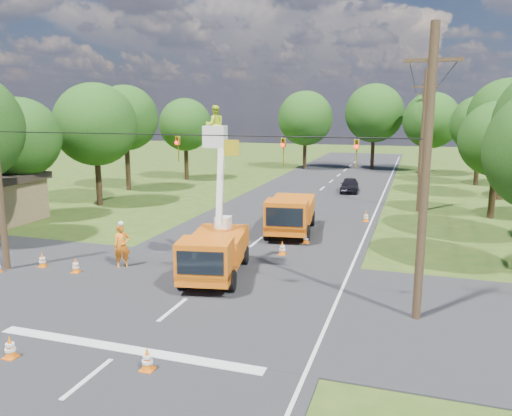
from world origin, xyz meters
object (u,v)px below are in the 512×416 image
(pole_right_near, at_px, (425,175))
(pole_right_mid, at_px, (422,140))
(traffic_cone_3, at_px, (306,237))
(tree_left_d, at_px, (95,125))
(tree_left_e, at_px, (125,118))
(bucket_truck, at_px, (215,242))
(pole_right_far, at_px, (422,130))
(ground_worker, at_px, (122,246))
(second_truck, at_px, (290,213))
(tree_far_a, at_px, (305,118))
(tree_right_d, at_px, (507,117))
(traffic_cone_0, at_px, (10,347))
(traffic_cone_4, at_px, (76,265))
(tree_left_c, at_px, (20,138))
(traffic_cone_1, at_px, (147,359))
(tree_far_b, at_px, (374,113))
(tree_far_c, at_px, (432,120))
(tree_right_e, at_px, (481,125))
(tree_left_f, at_px, (185,125))
(distant_car, at_px, (349,185))
(traffic_cone_5, at_px, (42,260))
(traffic_cone_7, at_px, (366,216))
(tree_right_c, at_px, (498,139))
(traffic_cone_2, at_px, (282,248))

(pole_right_near, xyz_separation_m, pole_right_mid, (0.00, 20.00, 0.00))
(traffic_cone_3, xyz_separation_m, tree_left_d, (-17.66, 6.35, 5.77))
(tree_left_e, bearing_deg, bucket_truck, -49.94)
(pole_right_far, distance_m, tree_left_e, 31.08)
(ground_worker, distance_m, pole_right_mid, 22.70)
(pole_right_mid, xyz_separation_m, tree_left_e, (-25.30, 2.00, 1.38))
(second_truck, distance_m, tree_far_a, 33.40)
(tree_left_d, xyz_separation_m, tree_right_d, (29.80, 12.00, 0.55))
(traffic_cone_0, distance_m, traffic_cone_4, 7.90)
(tree_left_c, bearing_deg, tree_left_e, 91.32)
(traffic_cone_1, height_order, tree_left_d, tree_left_d)
(traffic_cone_0, height_order, tree_left_e, tree_left_e)
(traffic_cone_1, height_order, tree_far_b, tree_far_b)
(traffic_cone_1, xyz_separation_m, tree_far_c, (8.19, 48.08, 5.70))
(pole_right_mid, bearing_deg, tree_right_e, 70.54)
(bucket_truck, distance_m, traffic_cone_0, 9.23)
(pole_right_near, xyz_separation_m, tree_far_c, (1.00, 42.00, 0.96))
(traffic_cone_1, distance_m, tree_right_e, 43.28)
(tree_left_f, bearing_deg, traffic_cone_0, -72.04)
(distant_car, height_order, tree_far_a, tree_far_a)
(second_truck, bearing_deg, bucket_truck, -105.70)
(traffic_cone_5, xyz_separation_m, traffic_cone_7, (13.40, 14.43, 0.00))
(bucket_truck, bearing_deg, tree_far_c, 65.85)
(pole_right_far, relative_size, tree_far_a, 1.05)
(tree_far_a, bearing_deg, tree_right_d, -38.94)
(tree_left_e, xyz_separation_m, tree_right_e, (30.60, 13.00, -0.68))
(traffic_cone_3, distance_m, tree_right_c, 15.58)
(distant_car, xyz_separation_m, traffic_cone_1, (-1.33, -32.92, -0.29))
(second_truck, xyz_separation_m, distant_car, (1.35, 16.26, -0.58))
(traffic_cone_4, bearing_deg, tree_left_f, 106.39)
(traffic_cone_7, distance_m, tree_left_d, 21.05)
(tree_left_d, distance_m, tree_left_f, 15.01)
(pole_right_mid, height_order, tree_left_e, pole_right_mid)
(traffic_cone_2, bearing_deg, tree_left_e, 139.81)
(traffic_cone_4, relative_size, traffic_cone_7, 1.00)
(traffic_cone_0, bearing_deg, tree_left_c, 130.89)
(traffic_cone_5, distance_m, tree_left_c, 12.79)
(tree_left_f, height_order, tree_far_c, tree_far_c)
(distant_car, distance_m, pole_right_far, 15.08)
(tree_right_d, xyz_separation_m, tree_far_c, (-5.30, 15.00, -0.62))
(traffic_cone_3, distance_m, pole_right_far, 32.24)
(traffic_cone_7, height_order, tree_right_d, tree_right_d)
(traffic_cone_1, relative_size, tree_right_e, 0.08)
(tree_left_f, xyz_separation_m, tree_far_c, (24.30, 12.00, 0.38))
(traffic_cone_3, distance_m, pole_right_near, 11.47)
(traffic_cone_0, xyz_separation_m, tree_right_e, (16.71, 41.69, 5.45))
(traffic_cone_5, relative_size, tree_right_c, 0.09)
(pole_right_mid, xyz_separation_m, tree_left_c, (-25.00, -11.00, 0.33))
(traffic_cone_1, distance_m, tree_far_c, 49.10)
(traffic_cone_4, bearing_deg, tree_far_a, 88.48)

